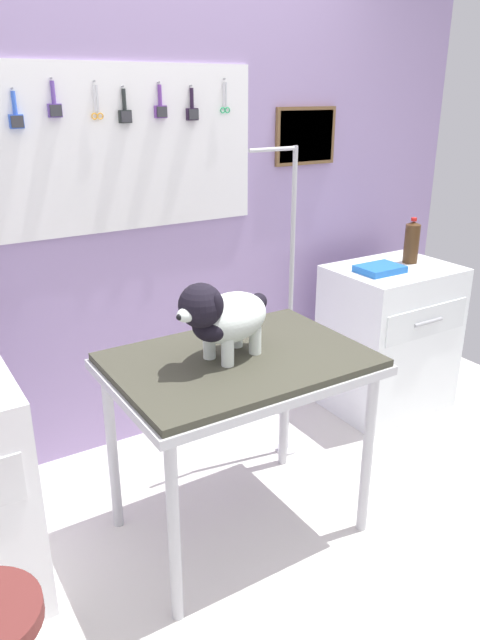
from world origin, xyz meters
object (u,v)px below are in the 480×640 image
at_px(dog, 223,316).
at_px(grooming_table, 239,375).
at_px(grooming_arm, 288,323).
at_px(soda_bottle, 412,242).
at_px(cabinet_right, 388,338).

bearing_deg(dog, grooming_table, -7.93).
relative_size(grooming_arm, dog, 3.48).
bearing_deg(grooming_arm, soda_bottle, 7.97).
height_order(grooming_arm, dog, grooming_arm).
bearing_deg(dog, soda_bottle, 17.92).
bearing_deg(grooming_table, cabinet_right, 19.81).
distance_m(grooming_arm, cabinet_right, 0.86).
bearing_deg(soda_bottle, dog, -162.08).
bearing_deg(cabinet_right, grooming_arm, -172.61).
bearing_deg(cabinet_right, dog, -161.40).
bearing_deg(dog, grooming_arm, 32.04).
bearing_deg(grooming_table, grooming_arm, 35.92).
bearing_deg(soda_bottle, grooming_arm, -172.03).
relative_size(grooming_table, grooming_arm, 0.65).
relative_size(cabinet_right, soda_bottle, 3.31).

